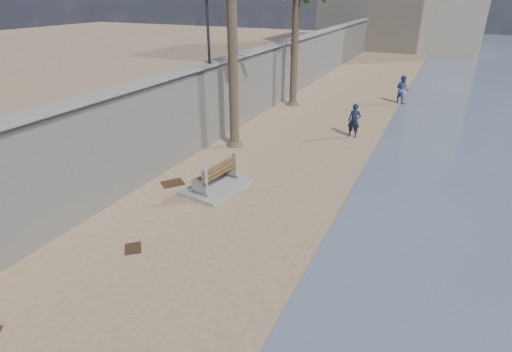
# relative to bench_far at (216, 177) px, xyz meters

# --- Properties ---
(seawall) EXTENTS (0.45, 70.00, 3.50)m
(seawall) POSITION_rel_bench_far_xyz_m (-2.73, 12.21, 1.31)
(seawall) COLOR gray
(seawall) RESTS_ON ground_plane
(wall_cap) EXTENTS (0.80, 70.00, 0.12)m
(wall_cap) POSITION_rel_bench_far_xyz_m (-2.73, 12.21, 3.11)
(wall_cap) COLOR gray
(wall_cap) RESTS_ON seawall
(bench_far) EXTENTS (1.93, 2.60, 1.01)m
(bench_far) POSITION_rel_bench_far_xyz_m (0.00, 0.00, 0.00)
(bench_far) COLOR gray
(bench_far) RESTS_ON ground_plane
(person_a) EXTENTS (0.67, 0.46, 1.87)m
(person_a) POSITION_rel_bench_far_xyz_m (3.18, 7.64, 0.49)
(person_a) COLOR #121D34
(person_a) RESTS_ON ground_plane
(person_b) EXTENTS (1.18, 1.13, 1.94)m
(person_b) POSITION_rel_bench_far_xyz_m (4.42, 15.41, 0.53)
(person_b) COLOR #525EA9
(person_b) RESTS_ON ground_plane
(debris_c) EXTENTS (0.97, 1.00, 0.03)m
(debris_c) POSITION_rel_bench_far_xyz_m (-1.64, -0.37, -0.43)
(debris_c) COLOR #382616
(debris_c) RESTS_ON ground_plane
(debris_d) EXTENTS (0.68, 0.69, 0.03)m
(debris_d) POSITION_rel_bench_far_xyz_m (-0.17, -4.22, -0.43)
(debris_d) COLOR #382616
(debris_d) RESTS_ON ground_plane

